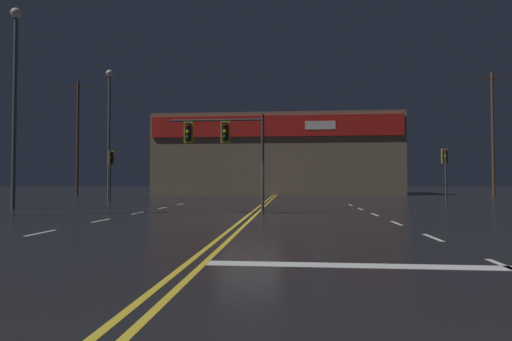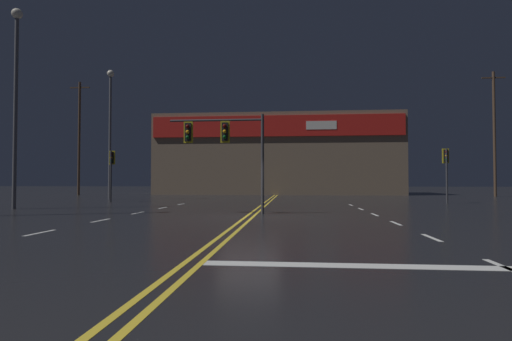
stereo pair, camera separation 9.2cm
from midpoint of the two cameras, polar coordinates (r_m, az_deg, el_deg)
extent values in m
plane|color=black|center=(16.34, -1.15, -6.71)|extent=(200.00, 200.00, 0.00)
cube|color=gold|center=(16.36, -1.68, -6.69)|extent=(0.12, 60.00, 0.01)
cube|color=gold|center=(16.33, -0.63, -6.70)|extent=(0.12, 60.00, 0.01)
cube|color=silver|center=(13.00, -28.55, -7.83)|extent=(0.12, 1.40, 0.01)
cube|color=silver|center=(16.12, -21.41, -6.66)|extent=(0.12, 1.40, 0.01)
cube|color=silver|center=(19.40, -16.66, -5.83)|extent=(0.12, 1.40, 0.01)
cube|color=silver|center=(22.77, -13.30, -5.21)|extent=(0.12, 1.40, 0.01)
cube|color=silver|center=(26.21, -10.82, -4.74)|extent=(0.12, 1.40, 0.01)
cube|color=silver|center=(8.19, 32.03, -11.60)|extent=(0.12, 1.40, 0.01)
cube|color=silver|center=(11.48, 23.74, -8.75)|extent=(0.12, 1.40, 0.01)
cube|color=silver|center=(14.91, 19.25, -7.11)|extent=(0.12, 1.40, 0.01)
cube|color=silver|center=(18.41, 16.48, -6.06)|extent=(0.12, 1.40, 0.01)
cube|color=silver|center=(21.94, 14.59, -5.34)|extent=(0.12, 1.40, 0.01)
cube|color=silver|center=(25.49, 13.24, -4.82)|extent=(0.12, 1.40, 0.01)
cube|color=silver|center=(8.10, 32.37, -11.71)|extent=(10.33, 0.40, 0.01)
cylinder|color=#38383D|center=(18.00, 0.81, 0.95)|extent=(0.14, 0.14, 4.52)
cylinder|color=#38383D|center=(18.48, -5.87, 7.15)|extent=(4.28, 0.10, 0.10)
cube|color=black|center=(18.33, -4.56, 5.52)|extent=(0.28, 0.24, 0.84)
cube|color=gold|center=(18.33, -4.56, 5.52)|extent=(0.42, 0.08, 0.99)
sphere|color=#500705|center=(18.21, -4.64, 6.37)|extent=(0.17, 0.17, 0.17)
sphere|color=orange|center=(18.17, -4.64, 5.58)|extent=(0.17, 0.17, 0.17)
sphere|color=#084513|center=(18.14, -4.64, 4.79)|extent=(0.17, 0.17, 0.17)
cube|color=black|center=(18.69, -9.76, 5.40)|extent=(0.28, 0.24, 0.84)
cube|color=gold|center=(18.69, -9.76, 5.40)|extent=(0.42, 0.08, 0.99)
sphere|color=#500705|center=(18.57, -9.88, 6.23)|extent=(0.17, 0.17, 0.17)
sphere|color=orange|center=(18.54, -9.89, 5.46)|extent=(0.17, 0.17, 0.17)
sphere|color=#084513|center=(18.51, -9.89, 4.68)|extent=(0.17, 0.17, 0.17)
cylinder|color=#38383D|center=(30.40, -20.22, -0.79)|extent=(0.13, 0.13, 3.65)
cube|color=black|center=(30.61, -20.05, 1.74)|extent=(0.28, 0.24, 0.84)
cube|color=gold|center=(30.61, -20.05, 1.74)|extent=(0.42, 0.08, 0.99)
sphere|color=#500705|center=(30.48, -20.17, 2.23)|extent=(0.17, 0.17, 0.17)
sphere|color=orange|center=(30.47, -20.17, 1.76)|extent=(0.17, 0.17, 0.17)
sphere|color=#084513|center=(30.45, -20.18, 1.28)|extent=(0.17, 0.17, 0.17)
cylinder|color=#38383D|center=(29.47, 25.41, -0.72)|extent=(0.13, 0.13, 3.65)
cube|color=black|center=(29.69, 25.26, 1.89)|extent=(0.28, 0.24, 0.84)
cube|color=gold|center=(29.69, 25.26, 1.89)|extent=(0.42, 0.08, 0.99)
sphere|color=#500705|center=(29.56, 25.36, 2.40)|extent=(0.17, 0.17, 0.17)
sphere|color=orange|center=(29.54, 25.36, 1.91)|extent=(0.17, 0.17, 0.17)
sphere|color=#084513|center=(29.53, 25.37, 1.42)|extent=(0.17, 0.17, 0.17)
cylinder|color=#59595E|center=(25.08, -31.31, 7.15)|extent=(0.20, 0.20, 10.34)
sphere|color=silver|center=(26.40, -31.14, 18.68)|extent=(0.56, 0.56, 0.56)
cylinder|color=#59595E|center=(34.44, -20.34, 4.48)|extent=(0.20, 0.20, 10.07)
sphere|color=silver|center=(35.36, -20.25, 12.89)|extent=(0.56, 0.56, 0.56)
cube|color=#7A6651|center=(47.83, 2.89, 2.07)|extent=(27.56, 10.00, 9.00)
cube|color=red|center=(43.05, 2.64, 6.39)|extent=(27.01, 0.20, 2.25)
cube|color=white|center=(43.07, 9.10, 6.40)|extent=(3.20, 0.16, 0.90)
cylinder|color=#4C3828|center=(46.95, -24.16, 4.22)|extent=(0.26, 0.26, 12.19)
cube|color=#4C3828|center=(47.81, -24.09, 10.79)|extent=(2.20, 0.12, 0.12)
cylinder|color=#4C3828|center=(45.53, 30.68, 4.51)|extent=(0.26, 0.26, 12.24)
cube|color=#4C3828|center=(46.42, 30.59, 11.31)|extent=(2.20, 0.12, 0.12)
camera|label=1|loc=(0.05, -90.14, 0.00)|focal=28.00mm
camera|label=2|loc=(0.05, 89.86, 0.00)|focal=28.00mm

